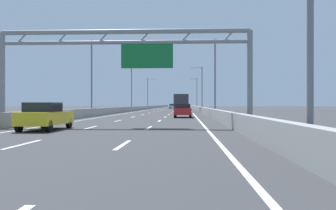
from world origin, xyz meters
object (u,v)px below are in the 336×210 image
object	(u,v)px
streetlamp_left_mid	(93,73)
streetlamp_right_far	(201,86)
streetlamp_right_mid	(213,72)
silver_car	(172,106)
streetlamp_right_distant	(196,91)
green_car	(173,106)
white_car	(184,106)
yellow_car	(45,116)
box_truck	(181,103)
streetlamp_left_distant	(148,92)
red_car	(183,111)
sign_gantry	(127,52)
streetlamp_left_far	(133,86)

from	to	relation	value
streetlamp_left_mid	streetlamp_right_far	size ratio (longest dim) A/B	1.00
streetlamp_right_mid	silver_car	size ratio (longest dim) A/B	2.30
streetlamp_right_far	silver_car	size ratio (longest dim) A/B	2.30
streetlamp_right_distant	green_car	xyz separation A→B (m)	(-7.63, 11.65, -4.69)
white_car	yellow_car	bearing A→B (deg)	-94.36
streetlamp_right_far	box_truck	bearing A→B (deg)	-106.02
streetlamp_left_distant	silver_car	size ratio (longest dim) A/B	2.30
streetlamp_left_distant	streetlamp_right_distant	distance (m)	14.93
red_car	box_truck	size ratio (longest dim) A/B	0.48
yellow_car	streetlamp_right_far	bearing A→B (deg)	78.92
streetlamp_right_far	streetlamp_left_distant	xyz separation A→B (m)	(-14.93, 33.21, 0.00)
sign_gantry	yellow_car	size ratio (longest dim) A/B	3.88
silver_car	streetlamp_left_mid	bearing A→B (deg)	-95.73
yellow_car	silver_car	distance (m)	96.47
streetlamp_right_mid	streetlamp_right_far	bearing A→B (deg)	90.00
streetlamp_left_far	streetlamp_right_distant	world-z (taller)	same
sign_gantry	yellow_car	world-z (taller)	sign_gantry
sign_gantry	streetlamp_left_far	bearing A→B (deg)	98.07
streetlamp_right_far	red_car	size ratio (longest dim) A/B	2.24
streetlamp_right_mid	white_car	distance (m)	74.64
silver_car	green_car	bearing A→B (deg)	89.28
streetlamp_left_far	red_car	distance (m)	40.43
streetlamp_left_mid	green_car	distance (m)	78.55
sign_gantry	streetlamp_right_far	xyz separation A→B (m)	(7.27, 54.05, 0.54)
streetlamp_right_far	streetlamp_right_distant	distance (m)	33.21
streetlamp_left_distant	red_car	xyz separation A→B (m)	(11.22, -71.78, -4.64)
streetlamp_right_far	white_car	bearing A→B (deg)	95.22
red_car	white_car	distance (m)	79.75
streetlamp_right_mid	streetlamp_right_distant	size ratio (longest dim) A/B	1.00
streetlamp_left_far	streetlamp_right_distant	bearing A→B (deg)	65.79
streetlamp_left_far	streetlamp_right_distant	distance (m)	36.42
streetlamp_right_distant	white_car	size ratio (longest dim) A/B	2.12
sign_gantry	streetlamp_left_mid	xyz separation A→B (m)	(-7.66, 20.83, 0.54)
green_car	silver_car	size ratio (longest dim) A/B	1.00
sign_gantry	green_car	world-z (taller)	sign_gantry
sign_gantry	box_truck	bearing A→B (deg)	85.45
streetlamp_right_distant	silver_car	distance (m)	10.58
streetlamp_left_distant	yellow_car	xyz separation A→B (m)	(3.64, -90.84, -4.62)
white_car	box_truck	world-z (taller)	box_truck
sign_gantry	white_car	distance (m)	95.39
white_car	box_truck	distance (m)	55.52
green_car	box_truck	world-z (taller)	box_truck
streetlamp_right_mid	box_truck	bearing A→B (deg)	102.27
streetlamp_left_far	box_truck	size ratio (longest dim) A/B	1.08
sign_gantry	box_truck	xyz separation A→B (m)	(3.16, 39.73, -3.15)
sign_gantry	streetlamp_right_distant	world-z (taller)	streetlamp_right_distant
streetlamp_left_far	box_truck	xyz separation A→B (m)	(10.82, -14.32, -3.69)
yellow_car	white_car	xyz separation A→B (m)	(7.53, 98.81, -0.04)
streetlamp_right_far	streetlamp_right_distant	bearing A→B (deg)	90.00
red_car	box_truck	xyz separation A→B (m)	(-0.40, 24.24, 0.95)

